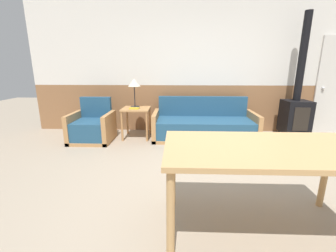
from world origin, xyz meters
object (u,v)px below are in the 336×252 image
at_px(side_table, 136,113).
at_px(table_lamp, 134,84).
at_px(dining_table, 265,156).
at_px(couch, 204,126).
at_px(armchair, 92,128).
at_px(wood_stove, 296,106).

relative_size(side_table, table_lamp, 1.06).
distance_m(side_table, dining_table, 3.01).
xyz_separation_m(side_table, dining_table, (1.52, -2.60, 0.19)).
height_order(couch, armchair, armchair).
relative_size(couch, wood_stove, 0.84).
bearing_deg(table_lamp, armchair, -157.10).
height_order(couch, side_table, couch).
bearing_deg(wood_stove, armchair, -174.43).
bearing_deg(wood_stove, couch, -175.72).
distance_m(table_lamp, dining_table, 3.13).
distance_m(dining_table, wood_stove, 3.20).
xyz_separation_m(table_lamp, dining_table, (1.55, -2.69, -0.37)).
distance_m(armchair, table_lamp, 1.16).
relative_size(armchair, table_lamp, 1.43).
height_order(couch, dining_table, couch).
bearing_deg(side_table, dining_table, -59.74).
distance_m(couch, dining_table, 2.66).
relative_size(side_table, dining_table, 0.37).
xyz_separation_m(couch, wood_stove, (1.82, 0.14, 0.39)).
height_order(couch, wood_stove, wood_stove).
bearing_deg(wood_stove, side_table, -177.23).
bearing_deg(dining_table, wood_stove, 59.17).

